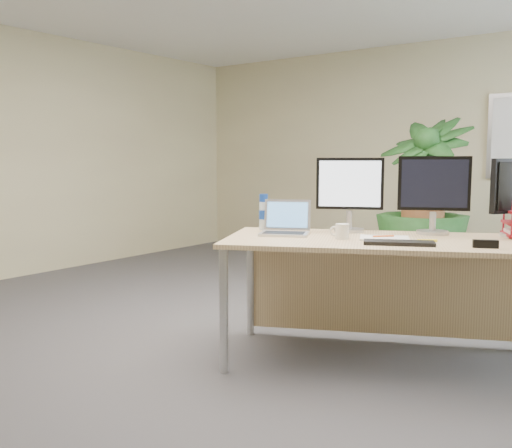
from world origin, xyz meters
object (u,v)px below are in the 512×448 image
Objects in this scene: floor_plant at (422,217)px; monitor_right at (434,190)px; laptop at (286,225)px; desk at (390,263)px; monitor_left at (350,189)px.

floor_plant is 2.88× the size of monitor_right.
monitor_right is 1.29× the size of laptop.
laptop is at bearing -155.14° from desk.
floor_plant is at bearing 112.19° from monitor_right.
floor_plant is at bearing 85.29° from laptop.
laptop reaches higher than desk.
monitor_left is (-0.34, 0.08, 0.46)m from desk.
monitor_left is at bearing -156.89° from monitor_right.
monitor_right is at bearing -67.81° from floor_plant.
monitor_right is 1.02m from laptop.
desk is at bearing -13.38° from monitor_left.
floor_plant reaches higher than desk.
floor_plant is at bearing 103.87° from desk.
floor_plant is 1.68m from monitor_right.
monitor_right is (0.51, 0.22, 0.01)m from monitor_left.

